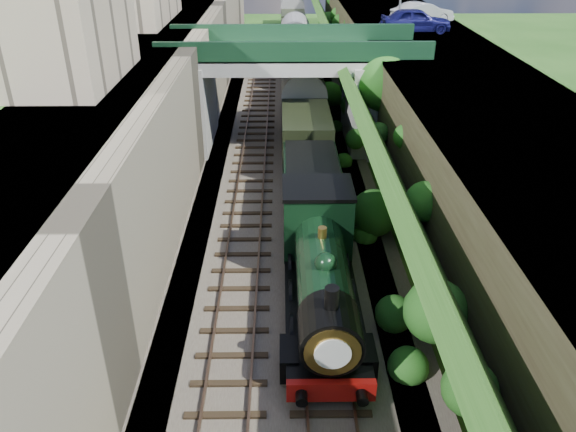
{
  "coord_description": "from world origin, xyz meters",
  "views": [
    {
      "loc": [
        -0.25,
        -11.38,
        13.58
      ],
      "look_at": [
        0.0,
        8.92,
        2.65
      ],
      "focal_mm": 35.0,
      "sensor_mm": 36.0,
      "label": 1
    }
  ],
  "objects": [
    {
      "name": "coach_rear",
      "position": [
        1.2,
        63.47,
        2.05
      ],
      "size": [
        2.9,
        18.0,
        3.7
      ],
      "color": "black",
      "rests_on": "trackbed"
    },
    {
      "name": "coach_middle",
      "position": [
        1.2,
        44.67,
        2.05
      ],
      "size": [
        2.9,
        18.0,
        3.7
      ],
      "color": "black",
      "rests_on": "trackbed"
    },
    {
      "name": "locomotive",
      "position": [
        1.2,
        5.91,
        1.89
      ],
      "size": [
        3.1,
        10.22,
        3.83
      ],
      "color": "black",
      "rests_on": "trackbed"
    },
    {
      "name": "track_left",
      "position": [
        -2.0,
        20.0,
        0.25
      ],
      "size": [
        2.5,
        90.0,
        0.2
      ],
      "color": "black",
      "rests_on": "trackbed"
    },
    {
      "name": "tree",
      "position": [
        5.91,
        21.86,
        4.65
      ],
      "size": [
        3.6,
        3.8,
        6.6
      ],
      "color": "black",
      "rests_on": "ground"
    },
    {
      "name": "car_blue",
      "position": [
        9.17,
        29.41,
        7.08
      ],
      "size": [
        4.94,
        2.16,
        1.66
      ],
      "primitive_type": "imported",
      "rotation": [
        0.0,
        0.0,
        1.61
      ],
      "color": "#11124D",
      "rests_on": "street_plateau_right"
    },
    {
      "name": "road_bridge",
      "position": [
        0.94,
        24.0,
        4.08
      ],
      "size": [
        16.0,
        6.4,
        7.25
      ],
      "color": "gray",
      "rests_on": "ground"
    },
    {
      "name": "tender",
      "position": [
        1.2,
        13.27,
        1.62
      ],
      "size": [
        2.7,
        6.0,
        3.05
      ],
      "color": "black",
      "rests_on": "trackbed"
    },
    {
      "name": "coach_front",
      "position": [
        1.2,
        25.87,
        2.05
      ],
      "size": [
        2.9,
        18.0,
        3.7
      ],
      "color": "black",
      "rests_on": "trackbed"
    },
    {
      "name": "car_silver",
      "position": [
        10.39,
        32.8,
        7.04
      ],
      "size": [
        5.05,
        3.47,
        1.58
      ],
      "primitive_type": "imported",
      "rotation": [
        0.0,
        0.0,
        1.99
      ],
      "color": "#A5A5AA",
      "rests_on": "street_plateau_right"
    },
    {
      "name": "embankment_slope",
      "position": [
        4.93,
        19.58,
        2.65
      ],
      "size": [
        4.68,
        90.0,
        6.45
      ],
      "color": "#1E4714",
      "rests_on": "ground"
    },
    {
      "name": "building_near",
      "position": [
        -9.5,
        14.0,
        9.0
      ],
      "size": [
        4.0,
        8.0,
        4.0
      ],
      "primitive_type": "cube",
      "color": "gray",
      "rests_on": "street_plateau_left"
    },
    {
      "name": "retaining_wall",
      "position": [
        -5.5,
        20.0,
        3.5
      ],
      "size": [
        1.0,
        90.0,
        7.0
      ],
      "primitive_type": "cube",
      "color": "#756B56",
      "rests_on": "ground"
    },
    {
      "name": "track_right",
      "position": [
        1.2,
        20.0,
        0.25
      ],
      "size": [
        2.5,
        90.0,
        0.2
      ],
      "color": "black",
      "rests_on": "trackbed"
    },
    {
      "name": "trackbed",
      "position": [
        0.0,
        20.0,
        0.1
      ],
      "size": [
        10.0,
        90.0,
        0.2
      ],
      "primitive_type": "cube",
      "color": "#473F38",
      "rests_on": "ground"
    },
    {
      "name": "street_plateau_right",
      "position": [
        9.5,
        20.0,
        3.12
      ],
      "size": [
        8.0,
        90.0,
        6.25
      ],
      "primitive_type": "cube",
      "color": "#262628",
      "rests_on": "ground"
    },
    {
      "name": "street_plateau_left",
      "position": [
        -9.0,
        20.0,
        3.5
      ],
      "size": [
        6.0,
        90.0,
        7.0
      ],
      "primitive_type": "cube",
      "color": "#262628",
      "rests_on": "ground"
    }
  ]
}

